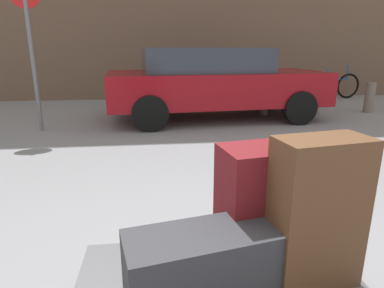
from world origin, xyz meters
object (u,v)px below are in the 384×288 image
(suitcase_brown_front_left, at_px, (316,213))
(bollard_kerb_far, at_px, (370,98))
(suitcase_maroon_center, at_px, (260,204))
(bollard_kerb_near, at_px, (264,99))
(parked_car, at_px, (213,82))
(bollard_kerb_mid, at_px, (316,99))
(duffel_bag_charcoal_rear_right, at_px, (201,265))
(no_parking_sign, at_px, (30,39))
(bicycle_leaning, at_px, (332,86))

(suitcase_brown_front_left, height_order, bollard_kerb_far, suitcase_brown_front_left)
(suitcase_brown_front_left, height_order, suitcase_maroon_center, suitcase_brown_front_left)
(suitcase_brown_front_left, xyz_separation_m, bollard_kerb_near, (1.68, 5.69, -0.35))
(parked_car, xyz_separation_m, bollard_kerb_far, (3.66, 0.29, -0.42))
(bollard_kerb_near, distance_m, bollard_kerb_far, 2.48)
(bollard_kerb_near, bearing_deg, bollard_kerb_mid, 0.00)
(duffel_bag_charcoal_rear_right, height_order, bollard_kerb_near, bollard_kerb_near)
(suitcase_brown_front_left, bearing_deg, no_parking_sign, 110.58)
(parked_car, distance_m, no_parking_sign, 3.38)
(suitcase_brown_front_left, xyz_separation_m, suitcase_maroon_center, (-0.19, 0.21, -0.05))
(bollard_kerb_near, bearing_deg, parked_car, -166.40)
(duffel_bag_charcoal_rear_right, distance_m, bollard_kerb_near, 6.14)
(bollard_kerb_mid, relative_size, bollard_kerb_far, 1.00)
(bicycle_leaning, relative_size, bollard_kerb_near, 2.61)
(parked_car, bearing_deg, suitcase_maroon_center, -97.56)
(duffel_bag_charcoal_rear_right, xyz_separation_m, bollard_kerb_far, (4.69, 5.73, -0.16))
(suitcase_maroon_center, distance_m, bollard_kerb_near, 5.80)
(bollard_kerb_near, xyz_separation_m, no_parking_sign, (-4.39, -0.99, 1.22))
(bollard_kerb_near, relative_size, bollard_kerb_far, 1.00)
(bollard_kerb_far, bearing_deg, no_parking_sign, -171.83)
(duffel_bag_charcoal_rear_right, relative_size, suitcase_brown_front_left, 0.94)
(suitcase_maroon_center, bearing_deg, bollard_kerb_far, 41.43)
(parked_car, xyz_separation_m, bollard_kerb_mid, (2.38, 0.29, -0.42))
(bollard_kerb_far, bearing_deg, bicycle_leaning, 83.09)
(suitcase_maroon_center, distance_m, bollard_kerb_far, 7.01)
(suitcase_maroon_center, height_order, parked_car, parked_car)
(bicycle_leaning, height_order, bollard_kerb_far, bicycle_leaning)
(parked_car, distance_m, bicycle_leaning, 4.60)
(bollard_kerb_near, bearing_deg, bollard_kerb_far, 0.00)
(bollard_kerb_near, distance_m, no_parking_sign, 4.66)
(bollard_kerb_near, height_order, no_parking_sign, no_parking_sign)
(suitcase_brown_front_left, distance_m, no_parking_sign, 5.50)
(parked_car, distance_m, bollard_kerb_mid, 2.44)
(parked_car, height_order, bicycle_leaning, parked_car)
(bicycle_leaning, bearing_deg, no_parking_sign, -156.59)
(bollard_kerb_mid, bearing_deg, duffel_bag_charcoal_rear_right, -120.72)
(suitcase_maroon_center, relative_size, bollard_kerb_mid, 0.90)
(suitcase_maroon_center, relative_size, bollard_kerb_near, 0.90)
(bicycle_leaning, xyz_separation_m, bollard_kerb_near, (-2.74, -2.10, -0.04))
(suitcase_brown_front_left, bearing_deg, parked_car, 75.36)
(suitcase_brown_front_left, distance_m, bollard_kerb_far, 7.06)
(suitcase_brown_front_left, xyz_separation_m, bollard_kerb_far, (4.16, 5.69, -0.35))
(suitcase_maroon_center, xyz_separation_m, bollard_kerb_mid, (3.07, 5.48, -0.31))
(suitcase_maroon_center, xyz_separation_m, bollard_kerb_far, (4.35, 5.48, -0.31))
(bollard_kerb_near, distance_m, bollard_kerb_mid, 1.20)
(bollard_kerb_far, bearing_deg, parked_car, -175.54)
(suitcase_brown_front_left, bearing_deg, suitcase_maroon_center, 123.07)
(duffel_bag_charcoal_rear_right, bearing_deg, suitcase_brown_front_left, -7.10)
(suitcase_maroon_center, height_order, no_parking_sign, no_parking_sign)
(duffel_bag_charcoal_rear_right, bearing_deg, no_parking_sign, 103.06)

